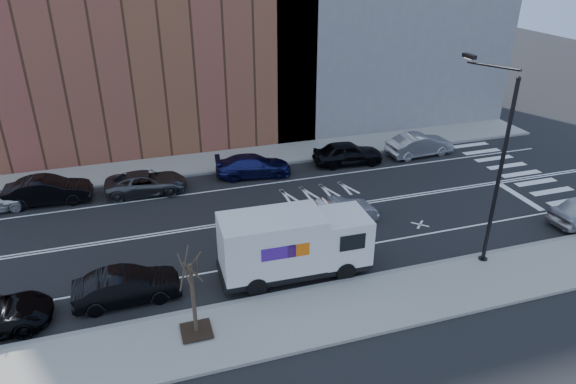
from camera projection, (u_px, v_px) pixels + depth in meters
ground at (297, 213)px, 29.34m from camera, size 120.00×120.00×0.00m
sidewalk_near at (363, 306)px, 21.77m from camera, size 44.00×3.60×0.15m
sidewalk_far at (259, 156)px, 36.84m from camera, size 44.00×3.60×0.15m
curb_near at (346, 281)px, 23.31m from camera, size 44.00×0.25×0.17m
curb_far at (265, 166)px, 35.29m from camera, size 44.00×0.25×0.17m
crosswalk at (528, 178)px, 33.67m from camera, size 3.00×14.00×0.01m
road_markings at (297, 213)px, 29.34m from camera, size 40.00×8.60×0.01m
streetlight at (494, 161)px, 23.08m from camera, size 0.44×4.02×9.34m
street_tree at (194, 306)px, 19.61m from camera, size 1.20×1.20×3.75m
fedex_van at (293, 244)px, 23.25m from camera, size 7.01×2.63×3.17m
far_parked_b at (48, 190)px, 30.15m from camera, size 4.94×1.94×1.60m
far_parked_c at (146, 183)px, 31.42m from camera, size 5.00×2.52×1.36m
far_parked_d at (253, 166)px, 33.68m from camera, size 5.17×2.64×1.44m
far_parked_e at (348, 153)px, 35.44m from camera, size 4.92×2.31×1.63m
far_parked_f at (420, 145)px, 36.90m from camera, size 5.01×2.08×1.61m
driving_sedan at (339, 212)px, 27.92m from camera, size 4.37×1.78×1.41m
near_parked_rear_a at (127, 286)px, 21.90m from camera, size 4.47×1.63×1.46m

